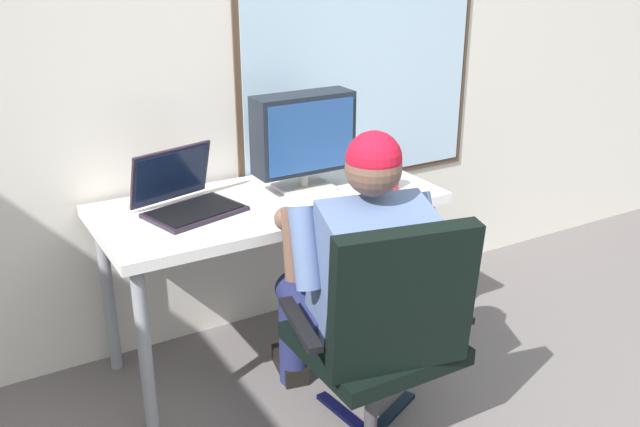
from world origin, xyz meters
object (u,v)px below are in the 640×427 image
office_chair (386,330)px  person_seated (357,275)px  desk (270,217)px  desk_speaker (359,157)px  laptop (184,195)px  crt_monitor (304,135)px  coffee_mug (389,177)px

office_chair → person_seated: size_ratio=0.80×
desk → office_chair: 0.81m
desk → desk_speaker: 0.55m
person_seated → laptop: (-0.43, 0.61, 0.20)m
desk → person_seated: person_seated is taller
crt_monitor → desk_speaker: crt_monitor is taller
person_seated → desk_speaker: size_ratio=7.98×
desk_speaker → person_seated: bearing=-123.3°
person_seated → coffee_mug: (0.42, 0.40, 0.19)m
coffee_mug → desk_speaker: bearing=88.1°
office_chair → coffee_mug: office_chair is taller
person_seated → coffee_mug: 0.61m
office_chair → laptop: bearing=113.8°
desk → crt_monitor: 0.37m
desk → laptop: size_ratio=3.34×
person_seated → desk_speaker: person_seated is taller
person_seated → crt_monitor: person_seated is taller
office_chair → desk_speaker: (0.47, 0.91, 0.29)m
laptop → desk_speaker: (0.85, 0.05, 0.01)m
desk → coffee_mug: 0.54m
crt_monitor → desk_speaker: 0.37m
office_chair → crt_monitor: size_ratio=2.20×
desk → office_chair: size_ratio=1.48×
crt_monitor → laptop: 0.56m
office_chair → person_seated: 0.27m
desk → office_chair: office_chair is taller
desk → crt_monitor: size_ratio=3.27×
office_chair → crt_monitor: 0.96m
office_chair → coffee_mug: (0.47, 0.66, 0.27)m
desk → crt_monitor: (0.18, 0.04, 0.32)m
person_seated → desk: bearing=98.8°
laptop → desk_speaker: 0.86m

